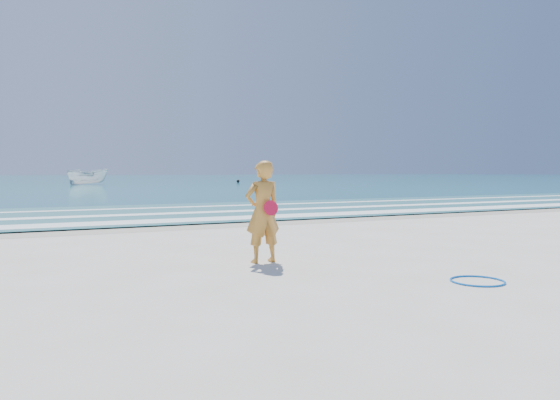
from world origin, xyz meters
name	(u,v)px	position (x,y,z in m)	size (l,w,h in m)	color
ground	(393,274)	(0.00, 0.00, 0.00)	(400.00, 400.00, 0.00)	silver
wet_sand	(209,224)	(0.00, 9.00, 0.00)	(400.00, 2.40, 0.00)	#B2A893
ocean	(43,179)	(0.00, 105.00, 0.02)	(400.00, 190.00, 0.04)	#19727F
shallow	(167,212)	(0.00, 14.00, 0.04)	(400.00, 10.00, 0.01)	#59B7AD
foam_near	(196,219)	(0.00, 10.30, 0.05)	(400.00, 1.40, 0.01)	white
foam_mid	(173,213)	(0.00, 13.20, 0.05)	(400.00, 0.90, 0.01)	white
foam_far	(153,208)	(0.00, 16.50, 0.05)	(400.00, 0.60, 0.01)	white
hoop	(477,281)	(0.75, -1.04, 0.01)	(0.80, 0.80, 0.03)	blue
boat	(88,177)	(2.53, 59.23, 0.98)	(1.84, 4.89, 1.89)	white
buoy	(238,181)	(21.93, 61.21, 0.25)	(0.43, 0.43, 0.43)	black
woman	(263,212)	(-1.40, 1.95, 0.92)	(0.69, 0.46, 1.84)	orange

